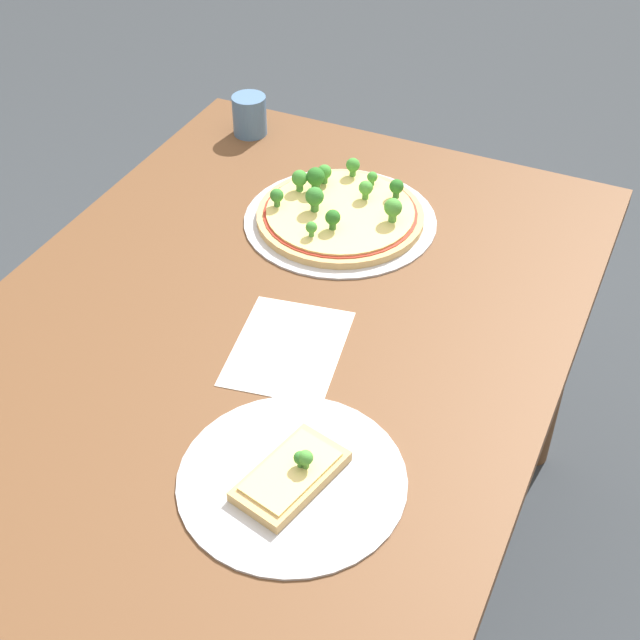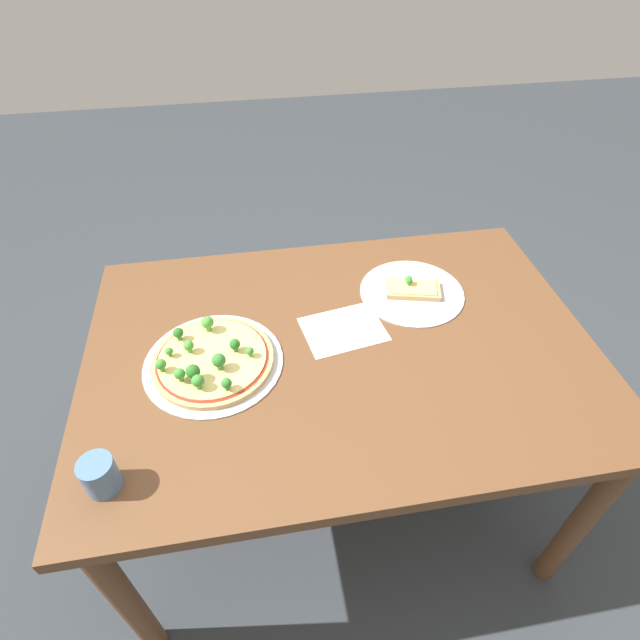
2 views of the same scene
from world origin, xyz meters
The scene contains 6 objects.
ground_plane centered at (0.00, 0.00, 0.00)m, with size 8.00×8.00×0.00m, color #33383D.
dining_table centered at (0.00, 0.00, 0.66)m, with size 1.34×0.93×0.75m.
pizza_tray_whole centered at (0.34, 0.01, 0.77)m, with size 0.36×0.36×0.07m.
pizza_tray_slice centered at (-0.25, -0.18, 0.76)m, with size 0.31×0.31×0.05m.
drinking_cup centered at (0.56, 0.32, 0.79)m, with size 0.07×0.07×0.08m, color #4C7099.
paper_menu centered at (-0.02, -0.06, 0.75)m, with size 0.22×0.16×0.00m, color white.
Camera 2 is at (0.21, 0.90, 1.71)m, focal length 28.00 mm.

